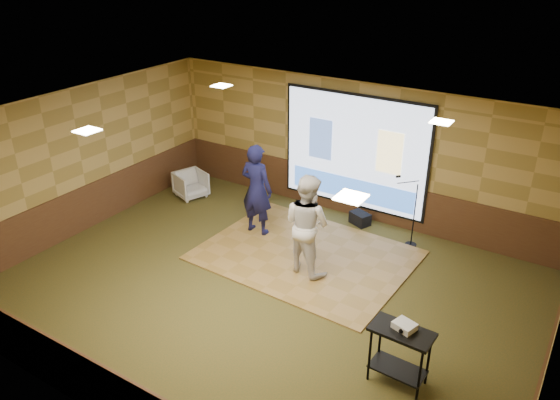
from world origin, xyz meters
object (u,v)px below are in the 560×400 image
Objects in this scene: duffel_bag at (360,218)px; mic_stand at (410,223)px; banquet_chair at (191,184)px; dance_floor at (305,255)px; av_table at (400,347)px; projector_screen at (354,153)px; player_right at (307,224)px; projector at (405,326)px; player_left at (257,189)px.

mic_stand is at bearing -12.72° from duffel_bag.
mic_stand is 5.24m from banquet_chair.
banquet_chair reaches higher than dance_floor.
av_table reaches higher than dance_floor.
player_right is at bearing -83.28° from projector_screen.
projector is 4.70m from duffel_bag.
projector_screen is 5.10m from projector.
duffel_bag is at bearing 138.31° from projector.
player_left is 4.54× the size of duffel_bag.
player_right is 2.15× the size of av_table.
mic_stand is at bearing -63.07° from banquet_chair.
player_right is 3.02m from projector.
mic_stand reaches higher than duffel_bag.
av_table reaches higher than duffel_bag.
projector_screen is 1.74× the size of player_right.
player_left is 6.88× the size of projector.
projector_screen is at bearing 148.22° from mic_stand.
player_left is 2.81× the size of banquet_chair.
duffel_bag is at bearing -78.93° from player_right.
player_right is at bearing 162.10° from projector.
player_right reaches higher than duffel_bag.
banquet_chair is at bearing -15.84° from player_left.
projector_screen is 7.82× the size of duffel_bag.
player_right is (0.30, -2.51, -0.49)m from projector_screen.
projector_screen is at bearing -51.96° from banquet_chair.
mic_stand is at bearing 125.18° from projector.
projector_screen reaches higher than mic_stand.
projector_screen reaches higher than projector.
banquet_chair is (-5.21, -0.60, -0.18)m from mic_stand.
duffel_bag is at bearing -139.15° from player_left.
mic_stand is (1.27, 1.95, -0.49)m from player_right.
av_table is 2.09× the size of duffel_bag.
player_left is at bearing 168.21° from dance_floor.
player_right reaches higher than banquet_chair.
banquet_chair is at bearing 174.55° from mic_stand.
dance_floor is 3.59m from av_table.
mic_stand reaches higher than dance_floor.
mic_stand is 2.11× the size of banquet_chair.
av_table is 0.61× the size of mic_stand.
dance_floor is 2.20m from mic_stand.
projector_screen is 11.85× the size of projector.
av_table is at bearing -83.85° from projector.
duffel_bag is (4.01, 0.87, -0.18)m from banquet_chair.
player_left is (-1.33, 0.28, 0.98)m from dance_floor.
mic_stand reaches higher than projector.
projector reaches higher than av_table.
mic_stand reaches higher than av_table.
player_left reaches higher than banquet_chair.
player_right is at bearing 154.46° from player_left.
duffel_bag is at bearing 155.25° from mic_stand.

